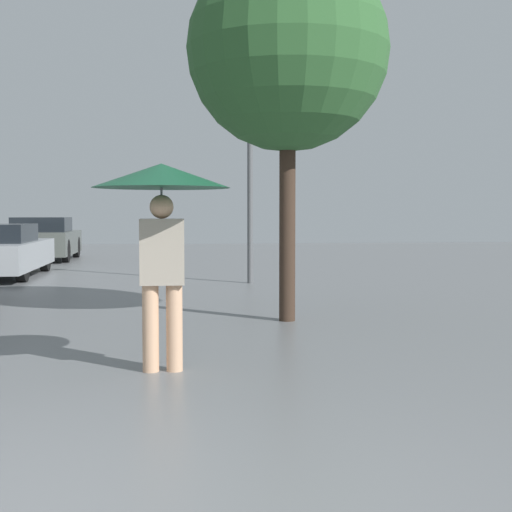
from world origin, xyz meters
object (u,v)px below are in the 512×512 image
parked_car_farthest (43,240)px  street_lamp (250,147)px  pedestrian (162,198)px  tree (288,51)px

parked_car_farthest → street_lamp: size_ratio=0.86×
pedestrian → street_lamp: (1.70, 7.80, 1.19)m
parked_car_farthest → street_lamp: (5.28, -7.80, 2.09)m
pedestrian → tree: size_ratio=0.38×
tree → street_lamp: size_ratio=1.06×
parked_car_farthest → street_lamp: bearing=-55.9°
parked_car_farthest → street_lamp: 9.65m
pedestrian → tree: 3.72m
tree → street_lamp: 5.09m
street_lamp → pedestrian: bearing=-102.3°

